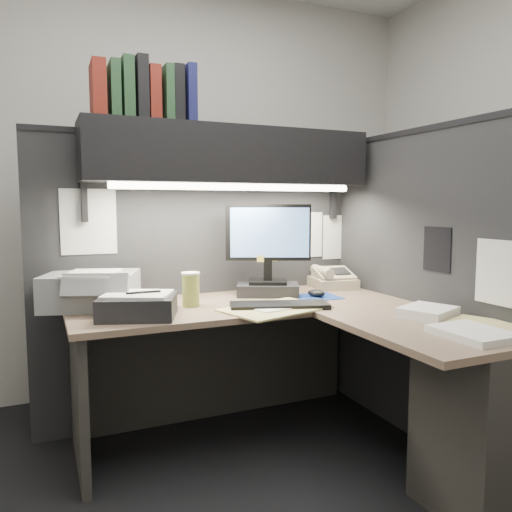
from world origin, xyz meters
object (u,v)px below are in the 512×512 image
object	(u,v)px
printer	(91,290)
desk	(351,381)
monitor	(268,259)
coffee_cup	(191,290)
overhead_shelf	(229,156)
keyboard	(279,305)
notebook_stack	(138,306)
telephone	(333,280)

from	to	relation	value
printer	desk	bearing A→B (deg)	-16.02
monitor	coffee_cup	xyz separation A→B (m)	(-0.48, -0.12, -0.12)
overhead_shelf	printer	world-z (taller)	overhead_shelf
keyboard	coffee_cup	bearing A→B (deg)	169.46
desk	keyboard	world-z (taller)	keyboard
notebook_stack	coffee_cup	bearing A→B (deg)	26.13
desk	printer	distance (m)	1.33
overhead_shelf	keyboard	xyz separation A→B (m)	(0.11, -0.40, -0.76)
monitor	notebook_stack	bearing A→B (deg)	-136.95
desk	overhead_shelf	bearing A→B (deg)	111.79
coffee_cup	keyboard	bearing A→B (deg)	-28.40
monitor	notebook_stack	distance (m)	0.83
monitor	keyboard	xyz separation A→B (m)	(-0.09, -0.33, -0.19)
telephone	desk	bearing A→B (deg)	-108.43
overhead_shelf	printer	size ratio (longest dim) A/B	3.63
overhead_shelf	desk	bearing A→B (deg)	-68.21
desk	telephone	xyz separation A→B (m)	(0.38, 0.76, 0.34)
printer	keyboard	bearing A→B (deg)	-5.08
coffee_cup	printer	distance (m)	0.49
desk	printer	xyz separation A→B (m)	(-1.04, 0.74, 0.37)
overhead_shelf	telephone	size ratio (longest dim) A/B	6.14
monitor	keyboard	distance (m)	0.39
desk	monitor	xyz separation A→B (m)	(-0.10, 0.68, 0.49)
desk	notebook_stack	bearing A→B (deg)	154.04
monitor	overhead_shelf	bearing A→B (deg)	-174.84
overhead_shelf	notebook_stack	bearing A→B (deg)	-149.81
monitor	desk	bearing A→B (deg)	-57.36
overhead_shelf	telephone	xyz separation A→B (m)	(0.68, 0.00, -0.72)
desk	coffee_cup	size ratio (longest dim) A/B	10.50
telephone	notebook_stack	distance (m)	1.29
coffee_cup	printer	world-z (taller)	printer
desk	overhead_shelf	size ratio (longest dim) A/B	1.10
desk	coffee_cup	bearing A→B (deg)	135.77
monitor	telephone	bearing A→B (deg)	33.58
printer	telephone	bearing A→B (deg)	20.15
overhead_shelf	keyboard	world-z (taller)	overhead_shelf
printer	notebook_stack	xyz separation A→B (m)	(0.17, -0.32, -0.04)
telephone	monitor	bearing A→B (deg)	-162.87
overhead_shelf	coffee_cup	distance (m)	0.77
keyboard	notebook_stack	xyz separation A→B (m)	(-0.68, 0.07, 0.04)
telephone	coffee_cup	xyz separation A→B (m)	(-0.96, -0.19, 0.03)
overhead_shelf	coffee_cup	world-z (taller)	overhead_shelf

